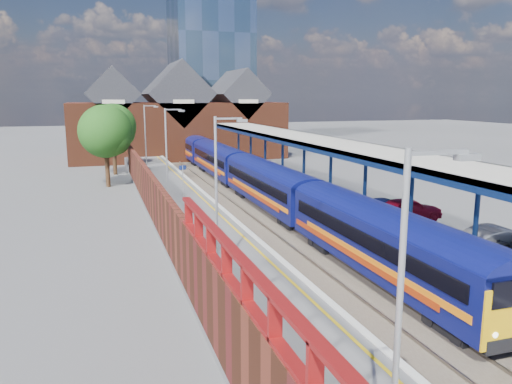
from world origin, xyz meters
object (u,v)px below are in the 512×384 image
(lamp_post_d, at_px, (147,134))
(parked_car_red, at_px, (408,209))
(lamp_post_b, at_px, (219,185))
(train, at_px, (241,169))
(parked_car_blue, at_px, (386,208))
(parked_car_silver, at_px, (500,241))
(platform_sign, at_px, (183,175))
(lamp_post_c, at_px, (168,149))
(lamp_post_a, at_px, (405,316))

(lamp_post_d, relative_size, parked_car_red, 1.62)
(lamp_post_b, xyz_separation_m, parked_car_red, (13.82, 5.70, -3.25))
(lamp_post_b, xyz_separation_m, lamp_post_d, (0.00, 32.00, 0.00))
(train, height_order, parked_car_blue, train)
(lamp_post_b, relative_size, parked_car_blue, 1.58)
(parked_car_silver, xyz_separation_m, parked_car_blue, (-0.94, 8.87, -0.13))
(platform_sign, height_order, parked_car_red, platform_sign)
(lamp_post_d, xyz_separation_m, platform_sign, (1.36, -14.00, -2.30))
(parked_car_silver, relative_size, parked_car_blue, 1.02)
(parked_car_red, relative_size, parked_car_blue, 0.98)
(train, relative_size, parked_car_blue, 14.85)
(lamp_post_d, relative_size, platform_sign, 2.80)
(parked_car_blue, bearing_deg, parked_car_silver, -171.29)
(lamp_post_b, height_order, parked_car_blue, lamp_post_b)
(lamp_post_b, distance_m, lamp_post_c, 16.00)
(platform_sign, xyz_separation_m, parked_car_silver, (12.55, -19.97, -0.94))
(platform_sign, bearing_deg, parked_car_blue, -43.70)
(lamp_post_c, xyz_separation_m, parked_car_blue, (12.98, -9.10, -3.38))
(platform_sign, distance_m, parked_car_blue, 16.10)
(lamp_post_a, distance_m, parked_car_red, 24.29)
(lamp_post_d, bearing_deg, parked_car_red, -62.27)
(lamp_post_c, bearing_deg, platform_sign, 55.74)
(lamp_post_c, bearing_deg, parked_car_blue, -35.04)
(platform_sign, bearing_deg, lamp_post_a, -92.44)
(lamp_post_b, relative_size, parked_car_silver, 1.55)
(lamp_post_c, relative_size, platform_sign, 2.80)
(parked_car_silver, bearing_deg, parked_car_red, 1.86)
(lamp_post_a, distance_m, lamp_post_c, 30.00)
(train, xyz_separation_m, lamp_post_c, (-7.86, -7.73, 2.87))
(lamp_post_b, xyz_separation_m, parked_car_blue, (12.98, 6.90, -3.38))
(train, relative_size, parked_car_silver, 14.55)
(train, bearing_deg, lamp_post_d, 133.54)
(lamp_post_c, distance_m, platform_sign, 3.34)
(lamp_post_b, xyz_separation_m, lamp_post_c, (0.00, 16.00, 0.00))
(lamp_post_d, relative_size, parked_car_blue, 1.58)
(train, xyz_separation_m, platform_sign, (-6.49, -5.73, 0.57))
(lamp_post_c, relative_size, parked_car_blue, 1.58)
(lamp_post_d, relative_size, parked_car_silver, 1.55)
(train, distance_m, lamp_post_b, 25.16)
(parked_car_silver, bearing_deg, platform_sign, 33.36)
(lamp_post_d, bearing_deg, train, -46.46)
(lamp_post_a, height_order, parked_car_blue, lamp_post_a)
(lamp_post_a, bearing_deg, parked_car_red, 54.94)
(platform_sign, distance_m, parked_car_silver, 23.60)
(parked_car_red, relative_size, parked_car_silver, 0.96)
(platform_sign, bearing_deg, parked_car_silver, -57.85)
(parked_car_red, bearing_deg, train, 20.59)
(parked_car_silver, bearing_deg, parked_car_blue, 7.23)
(lamp_post_c, relative_size, lamp_post_d, 1.00)
(lamp_post_d, height_order, parked_car_blue, lamp_post_d)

